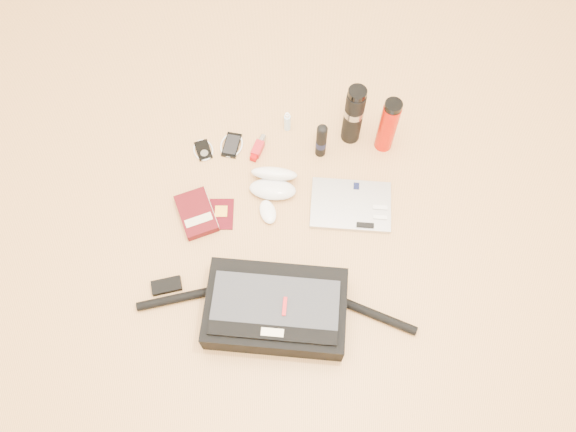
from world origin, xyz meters
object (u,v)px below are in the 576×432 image
at_px(messenger_bag, 275,309).
at_px(laptop, 351,205).
at_px(thermos_red, 388,126).
at_px(thermos_black, 354,115).
at_px(book, 197,213).

bearing_deg(messenger_bag, laptop, 61.03).
bearing_deg(thermos_red, laptop, -116.64).
height_order(messenger_bag, laptop, messenger_bag).
height_order(messenger_bag, thermos_red, thermos_red).
relative_size(messenger_bag, thermos_black, 3.36).
distance_m(messenger_bag, book, 0.49).
distance_m(thermos_black, thermos_red, 0.14).
xyz_separation_m(messenger_bag, thermos_red, (0.42, 0.70, 0.07)).
xyz_separation_m(messenger_bag, laptop, (0.28, 0.42, -0.05)).
bearing_deg(thermos_black, messenger_bag, -111.41).
bearing_deg(thermos_black, laptop, -91.68).
distance_m(messenger_bag, laptop, 0.51).
distance_m(messenger_bag, thermos_black, 0.80).
bearing_deg(thermos_black, thermos_red, -17.05).
height_order(messenger_bag, book, messenger_bag).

